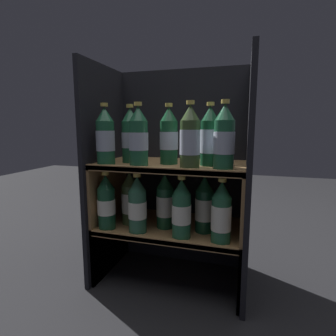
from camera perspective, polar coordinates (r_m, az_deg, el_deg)
name	(u,v)px	position (r m, az deg, el deg)	size (l,w,h in m)	color
ground_plane	(159,301)	(1.17, -1.91, -26.90)	(6.00, 6.00, 0.00)	black
fridge_back_wall	(181,169)	(1.31, 2.95, -0.19)	(0.66, 0.02, 0.95)	black
fridge_side_left	(106,172)	(1.25, -13.36, -0.81)	(0.02, 0.39, 0.95)	black
fridge_side_right	(248,179)	(1.09, 17.05, -2.40)	(0.02, 0.39, 0.95)	black
shelf_lower	(171,236)	(1.20, 0.59, -14.48)	(0.62, 0.35, 0.26)	#9E7547
shelf_upper	(171,195)	(1.14, 0.65, -5.97)	(0.62, 0.35, 0.53)	#9E7547
bottle_upper_front_0	(105,137)	(1.09, -13.48, 6.50)	(0.08, 0.08, 0.25)	#1E5638
bottle_upper_front_1	(139,138)	(1.03, -6.43, 6.59)	(0.08, 0.08, 0.25)	#1E5638
bottle_upper_front_2	(190,139)	(0.97, 4.80, 6.41)	(0.08, 0.08, 0.25)	#384C28
bottle_upper_front_3	(224,139)	(0.95, 12.12, 6.23)	(0.08, 0.08, 0.25)	#1E5638
bottle_upper_back_0	(130,137)	(1.13, -8.18, 6.77)	(0.08, 0.08, 0.25)	#1E5638
bottle_upper_back_1	(170,137)	(1.07, 0.36, 6.73)	(0.08, 0.08, 0.25)	#194C2D
bottle_upper_back_2	(210,138)	(1.04, 9.09, 6.50)	(0.08, 0.08, 0.25)	#144228
bottle_lower_front_0	(106,203)	(1.14, -13.27, -7.45)	(0.08, 0.08, 0.25)	#144228
bottle_lower_front_1	(137,206)	(1.08, -6.67, -8.23)	(0.08, 0.08, 0.25)	#285B42
bottle_lower_front_2	(181,210)	(1.02, 2.94, -9.14)	(0.08, 0.08, 0.25)	#1E5638
bottle_lower_front_3	(221,214)	(1.00, 11.51, -9.79)	(0.08, 0.08, 0.25)	#1E5638
bottle_lower_back_0	(130,200)	(1.18, -8.26, -6.81)	(0.08, 0.08, 0.25)	#384C28
bottle_lower_back_1	(165,202)	(1.12, -0.65, -7.52)	(0.08, 0.08, 0.25)	#194C2D
bottle_lower_back_2	(204,206)	(1.09, 7.90, -8.16)	(0.08, 0.08, 0.25)	#144228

